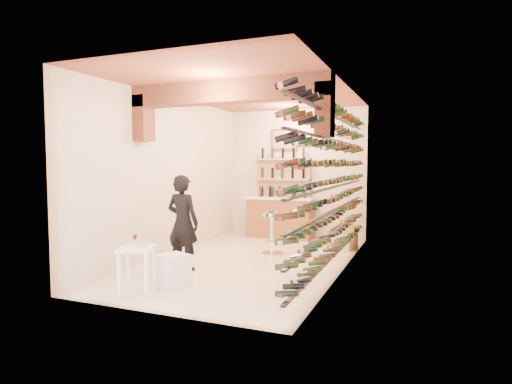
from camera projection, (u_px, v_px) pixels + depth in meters
ground at (250, 261)px, 8.01m from camera, size 6.00×6.00×0.00m
room_shell at (244, 141)px, 7.61m from camera, size 3.52×6.02×3.21m
wine_rack at (331, 181)px, 7.33m from camera, size 0.32×5.70×2.56m
back_counter at (280, 216)px, 10.54m from camera, size 1.70×0.62×1.29m
back_shelving at (283, 190)px, 10.71m from camera, size 1.40×0.31×2.73m
tasting_table at (137, 255)px, 5.97m from camera, size 0.60×0.60×0.83m
white_stool at (173, 271)px, 6.35m from camera, size 0.52×0.52×0.50m
person at (183, 223)px, 7.34m from camera, size 0.63×0.43×1.66m
chrome_barstool at (272, 230)px, 8.60m from camera, size 0.45×0.45×0.86m
crate_lower at (342, 241)px, 9.18m from camera, size 0.65×0.55×0.33m
crate_upper at (342, 227)px, 9.16m from camera, size 0.53×0.42×0.28m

